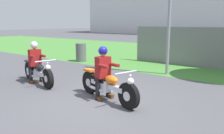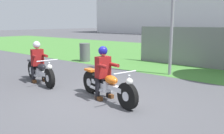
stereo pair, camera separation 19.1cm
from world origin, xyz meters
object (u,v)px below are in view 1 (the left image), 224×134
object	(u,v)px
rider_lead	(103,69)
motorcycle_follow	(38,72)
rider_follow	(35,59)
motorcycle_lead	(107,86)
trash_can	(81,52)

from	to	relation	value
rider_lead	motorcycle_follow	distance (m)	2.79
rider_follow	motorcycle_lead	bearing A→B (deg)	14.25
rider_follow	trash_can	xyz separation A→B (m)	(-1.91, 4.01, -0.33)
motorcycle_follow	trash_can	bearing A→B (deg)	130.80
rider_follow	motorcycle_follow	bearing A→B (deg)	-0.86
motorcycle_follow	trash_can	world-z (taller)	trash_can
rider_follow	rider_lead	bearing A→B (deg)	15.11
rider_lead	rider_follow	distance (m)	2.92
motorcycle_follow	trash_can	size ratio (longest dim) A/B	2.33
rider_lead	rider_follow	xyz separation A→B (m)	(-2.92, -0.07, -0.01)
motorcycle_lead	rider_follow	bearing A→B (deg)	-165.75
rider_follow	trash_can	size ratio (longest dim) A/B	1.47
motorcycle_lead	rider_follow	xyz separation A→B (m)	(-3.08, -0.03, 0.42)
rider_follow	trash_can	bearing A→B (deg)	129.17
motorcycle_lead	trash_can	distance (m)	6.39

